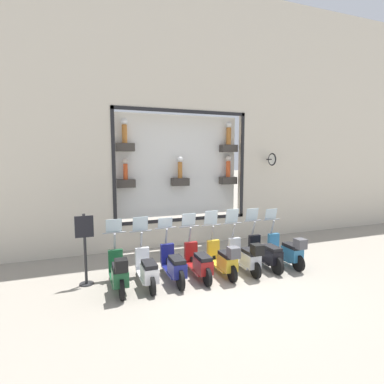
{
  "coord_description": "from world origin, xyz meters",
  "views": [
    {
      "loc": [
        -6.92,
        3.47,
        3.26
      ],
      "look_at": [
        1.79,
        0.24,
        2.17
      ],
      "focal_mm": 28.0,
      "sensor_mm": 36.0,
      "label": 1
    }
  ],
  "objects": [
    {
      "name": "shop_sign_post",
      "position": [
        0.94,
        3.45,
        1.0
      ],
      "size": [
        0.36,
        0.45,
        1.84
      ],
      "color": "#232326",
      "rests_on": "ground_plane"
    },
    {
      "name": "scooter_white_6",
      "position": [
        0.34,
        2.0,
        0.42
      ],
      "size": [
        1.79,
        0.61,
        1.63
      ],
      "color": "black",
      "rests_on": "ground_plane"
    },
    {
      "name": "ground_plane",
      "position": [
        0.0,
        0.0,
        0.0
      ],
      "size": [
        120.0,
        120.0,
        0.0
      ],
      "primitive_type": "plane",
      "color": "gray"
    },
    {
      "name": "scooter_navy_5",
      "position": [
        0.34,
        1.29,
        0.43
      ],
      "size": [
        1.8,
        0.6,
        1.55
      ],
      "color": "black",
      "rests_on": "ground_plane"
    },
    {
      "name": "scooter_green_7",
      "position": [
        0.28,
        2.71,
        0.47
      ],
      "size": [
        1.8,
        0.61,
        1.62
      ],
      "color": "black",
      "rests_on": "ground_plane"
    },
    {
      "name": "scooter_black_1",
      "position": [
        0.34,
        -1.55,
        0.43
      ],
      "size": [
        1.8,
        0.6,
        1.65
      ],
      "color": "black",
      "rests_on": "ground_plane"
    },
    {
      "name": "scooter_red_4",
      "position": [
        0.34,
        0.58,
        0.43
      ],
      "size": [
        1.8,
        0.6,
        1.63
      ],
      "color": "black",
      "rests_on": "ground_plane"
    },
    {
      "name": "scooter_yellow_3",
      "position": [
        0.27,
        -0.13,
        0.46
      ],
      "size": [
        1.79,
        0.61,
        1.67
      ],
      "color": "black",
      "rests_on": "ground_plane"
    },
    {
      "name": "building_facade",
      "position": [
        3.6,
        -0.0,
        4.73
      ],
      "size": [
        1.17,
        36.0,
        9.27
      ],
      "color": "beige",
      "rests_on": "ground_plane"
    },
    {
      "name": "scooter_silver_2",
      "position": [
        0.27,
        -0.84,
        0.46
      ],
      "size": [
        1.79,
        0.6,
        1.68
      ],
      "color": "black",
      "rests_on": "ground_plane"
    },
    {
      "name": "scooter_teal_0",
      "position": [
        0.28,
        -2.26,
        0.46
      ],
      "size": [
        1.79,
        0.61,
        1.6
      ],
      "color": "black",
      "rests_on": "ground_plane"
    }
  ]
}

